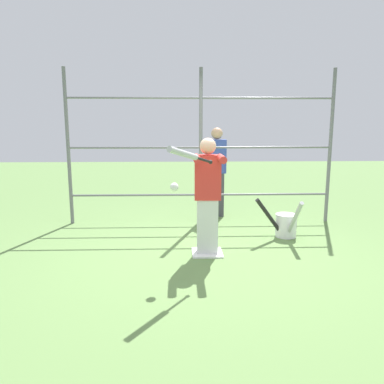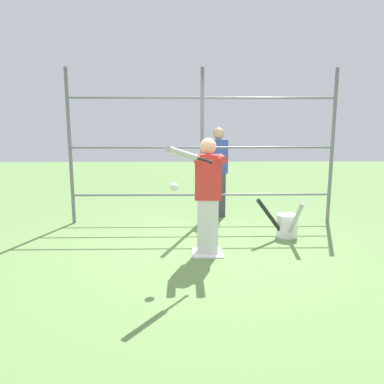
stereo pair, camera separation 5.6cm
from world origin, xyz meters
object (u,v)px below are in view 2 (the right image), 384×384
object	(u,v)px
baseball_bat_swinging	(186,155)
softball_in_flight	(174,187)
bat_bucket	(287,225)
bystander_behind_fence	(218,171)
batter	(208,193)

from	to	relation	value
baseball_bat_swinging	softball_in_flight	xyz separation A→B (m)	(0.14, -0.16, -0.37)
softball_in_flight	bat_bucket	bearing A→B (deg)	-141.43
bat_bucket	bystander_behind_fence	size ratio (longest dim) A/B	0.45
baseball_bat_swinging	bat_bucket	size ratio (longest dim) A/B	0.92
bat_bucket	bystander_behind_fence	bearing A→B (deg)	-55.72
softball_in_flight	bystander_behind_fence	size ratio (longest dim) A/B	0.06
baseball_bat_swinging	bat_bucket	bearing A→B (deg)	-135.76
bat_bucket	softball_in_flight	bearing A→B (deg)	38.57
batter	softball_in_flight	size ratio (longest dim) A/B	15.87
batter	bystander_behind_fence	distance (m)	2.08
softball_in_flight	bat_bucket	world-z (taller)	softball_in_flight
batter	bystander_behind_fence	xyz separation A→B (m)	(-0.32, -2.05, 0.02)
softball_in_flight	bystander_behind_fence	distance (m)	2.78
baseball_bat_swinging	bystander_behind_fence	size ratio (longest dim) A/B	0.42
batter	bystander_behind_fence	bearing A→B (deg)	-98.77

